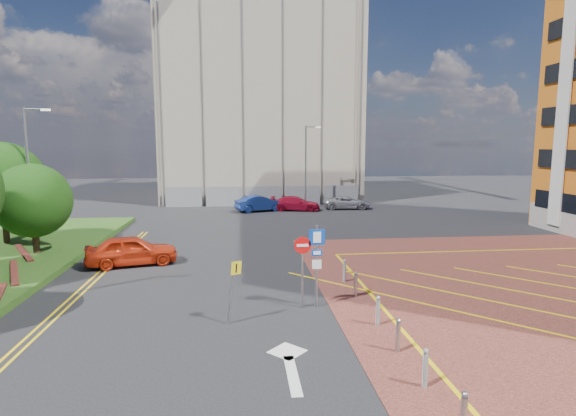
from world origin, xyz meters
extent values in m
plane|color=black|center=(0.00, 0.00, 0.00)|extent=(140.00, 140.00, 0.00)
cube|color=maroon|center=(-12.80, 6.00, 0.20)|extent=(2.29, 4.27, 0.40)
cube|color=maroon|center=(-14.20, 10.00, 0.20)|extent=(2.69, 4.06, 0.40)
cylinder|color=#3D2B1C|center=(-13.50, 10.00, 1.20)|extent=(0.36, 0.36, 1.80)
sphere|color=#0E340B|center=(-13.50, 10.00, 3.20)|extent=(4.00, 4.00, 4.00)
cylinder|color=#3D2B1C|center=(-16.50, 13.00, 1.40)|extent=(0.36, 0.36, 2.20)
sphere|color=#0E340B|center=(-16.50, 13.00, 3.88)|extent=(5.00, 5.00, 5.00)
cylinder|color=#9EA0A8|center=(-14.50, 12.00, 4.30)|extent=(0.16, 0.16, 8.00)
cylinder|color=#9EA0A8|center=(-13.90, 12.00, 8.18)|extent=(1.20, 0.10, 0.10)
cube|color=silver|center=(-13.30, 12.00, 8.15)|extent=(0.50, 0.15, 0.12)
cylinder|color=#9EA0A8|center=(4.00, 28.00, 4.00)|extent=(0.16, 0.16, 8.00)
cylinder|color=#9EA0A8|center=(4.60, 28.00, 7.88)|extent=(1.20, 0.10, 0.10)
cube|color=silver|center=(5.20, 28.00, 7.85)|extent=(0.50, 0.15, 0.12)
cylinder|color=#9EA0A8|center=(0.50, 1.00, 1.60)|extent=(0.10, 0.10, 3.20)
cube|color=#093AA6|center=(0.50, 0.97, 2.75)|extent=(0.60, 0.04, 0.60)
cube|color=white|center=(0.50, 0.94, 2.75)|extent=(0.30, 0.02, 0.42)
cube|color=#093AA6|center=(0.50, 0.97, 2.15)|extent=(0.40, 0.04, 0.25)
cube|color=white|center=(0.50, 0.94, 2.15)|extent=(0.28, 0.02, 0.14)
cube|color=white|center=(0.50, 0.97, 1.70)|extent=(0.35, 0.04, 0.35)
cylinder|color=#9EA0A8|center=(-0.05, 1.00, 1.35)|extent=(0.08, 0.08, 2.70)
cylinder|color=red|center=(-0.05, 0.97, 2.45)|extent=(0.64, 0.04, 0.64)
cube|color=white|center=(-0.05, 0.94, 2.45)|extent=(0.44, 0.02, 0.10)
cylinder|color=#9EA0A8|center=(-2.74, -0.27, 1.10)|extent=(0.34, 0.08, 2.19)
cube|color=yellow|center=(-2.52, -0.30, 2.00)|extent=(0.38, 0.38, 0.50)
cylinder|color=black|center=(2.30, -5.00, 0.47)|extent=(0.14, 0.14, 0.90)
cylinder|color=#9EA0A8|center=(2.30, -3.00, 0.47)|extent=(0.14, 0.14, 0.90)
cylinder|color=black|center=(2.30, -1.00, 0.47)|extent=(0.14, 0.14, 0.90)
cylinder|color=#9EA0A8|center=(2.30, 2.00, 0.47)|extent=(0.14, 0.14, 0.90)
cylinder|color=black|center=(2.30, 4.00, 0.47)|extent=(0.14, 0.14, 0.90)
cube|color=#B7AD95|center=(0.00, 40.00, 11.00)|extent=(21.20, 19.20, 22.00)
cube|color=#CBC312|center=(2.00, 42.00, 17.00)|extent=(0.90, 0.90, 34.00)
cube|color=gray|center=(1.00, 30.00, 1.00)|extent=(21.60, 0.06, 2.00)
imported|color=red|center=(-7.98, 8.05, 0.78)|extent=(4.86, 2.90, 1.55)
imported|color=navy|center=(-0.56, 26.21, 0.75)|extent=(4.80, 2.92, 1.49)
imported|color=#AA0E2A|center=(2.82, 26.41, 0.67)|extent=(4.91, 2.78, 1.34)
imported|color=#AAAAB1|center=(7.89, 26.97, 0.63)|extent=(4.66, 2.40, 1.26)
camera|label=1|loc=(-2.32, -15.33, 6.20)|focal=28.00mm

